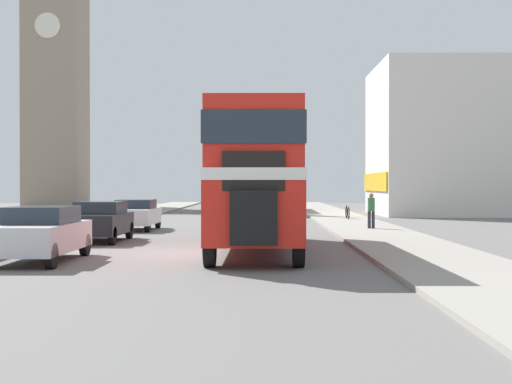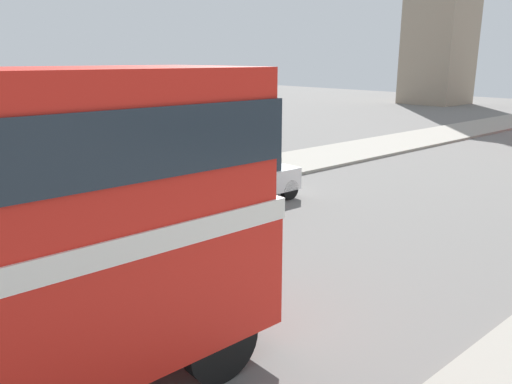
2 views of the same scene
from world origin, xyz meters
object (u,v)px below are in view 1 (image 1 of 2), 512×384
(pedestrian_walking, at_px, (371,208))
(bus_distant, at_px, (255,177))
(bicycle_on_pavement, at_px, (347,212))
(double_decker_bus, at_px, (256,169))
(church_tower, at_px, (56,27))
(car_parked_near, at_px, (40,233))
(car_parked_mid, at_px, (100,221))
(car_parked_far, at_px, (136,214))

(pedestrian_walking, bearing_deg, bus_distant, 102.83)
(pedestrian_walking, relative_size, bicycle_on_pavement, 0.90)
(pedestrian_walking, distance_m, bicycle_on_pavement, 9.14)
(bus_distant, distance_m, pedestrian_walking, 24.70)
(double_decker_bus, distance_m, bus_distant, 33.65)
(bicycle_on_pavement, xyz_separation_m, church_tower, (-25.04, 28.15, 16.95))
(double_decker_bus, xyz_separation_m, church_tower, (-19.96, 46.89, 14.89))
(church_tower, bearing_deg, car_parked_near, -74.18)
(car_parked_mid, xyz_separation_m, bicycle_on_pavement, (10.78, 15.19, -0.27))
(car_parked_mid, bearing_deg, church_tower, 108.21)
(car_parked_near, distance_m, bicycle_on_pavement, 24.50)
(car_parked_mid, height_order, church_tower, church_tower)
(bus_distant, bearing_deg, church_tower, 145.87)
(car_parked_near, relative_size, car_parked_mid, 1.06)
(car_parked_near, distance_m, church_tower, 54.70)
(double_decker_bus, height_order, car_parked_far, double_decker_bus)
(bus_distant, bearing_deg, car_parked_mid, -99.97)
(double_decker_bus, bearing_deg, bicycle_on_pavement, 74.85)
(car_parked_near, xyz_separation_m, bicycle_on_pavement, (10.84, 21.98, -0.29))
(car_parked_near, relative_size, car_parked_far, 1.06)
(bus_distant, height_order, church_tower, church_tower)
(pedestrian_walking, xyz_separation_m, church_tower, (-25.02, 37.28, 16.42))
(bicycle_on_pavement, bearing_deg, pedestrian_walking, -90.11)
(bus_distant, distance_m, car_parked_far, 24.15)
(double_decker_bus, relative_size, pedestrian_walking, 7.00)
(bus_distant, relative_size, church_tower, 0.33)
(car_parked_mid, bearing_deg, bus_distant, 80.03)
(bus_distant, relative_size, pedestrian_walking, 7.07)
(car_parked_far, xyz_separation_m, pedestrian_walking, (10.65, -0.52, 0.28))
(church_tower, bearing_deg, pedestrian_walking, -56.13)
(double_decker_bus, relative_size, car_parked_mid, 2.79)
(bus_distant, xyz_separation_m, car_parked_near, (-5.34, -36.88, -1.89))
(car_parked_mid, relative_size, pedestrian_walking, 2.51)
(bus_distant, distance_m, car_parked_mid, 30.62)
(car_parked_near, height_order, church_tower, church_tower)
(car_parked_near, height_order, car_parked_far, car_parked_near)
(car_parked_mid, xyz_separation_m, church_tower, (-14.26, 43.34, 16.68))
(car_parked_far, bearing_deg, double_decker_bus, -61.09)
(double_decker_bus, distance_m, pedestrian_walking, 10.97)
(car_parked_near, distance_m, car_parked_far, 13.37)
(bus_distant, xyz_separation_m, church_tower, (-19.54, 13.24, 14.78))
(bus_distant, xyz_separation_m, bicycle_on_pavement, (5.49, -14.91, -2.18))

